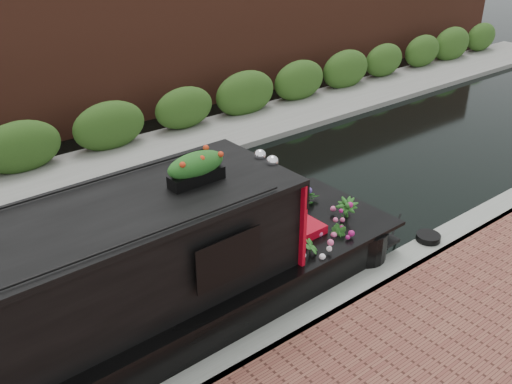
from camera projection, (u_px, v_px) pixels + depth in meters
ground at (223, 228)px, 11.83m from camera, size 80.00×80.00×0.00m
near_bank_coping at (337, 307)px, 9.54m from camera, size 40.00×0.60×0.50m
far_bank_path at (128, 163)px, 14.75m from camera, size 40.00×2.40×0.34m
far_hedge at (113, 152)px, 15.38m from camera, size 40.00×1.10×2.80m
far_brick_wall at (81, 130)px, 16.84m from camera, size 40.00×1.00×8.00m
rope_fender at (365, 226)px, 11.48m from camera, size 0.41×0.47×0.41m
coiled_mooring_rope at (428, 237)px, 10.91m from camera, size 0.46×0.46×0.12m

